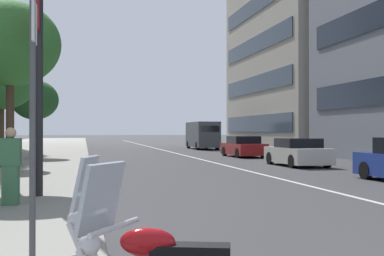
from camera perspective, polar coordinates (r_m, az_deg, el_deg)
name	(u,v)px	position (r m, az deg, el deg)	size (l,w,h in m)	color
lane_centre_stripe	(177,153)	(38.58, -1.68, -2.80)	(110.00, 0.16, 0.01)	silver
car_far_down_avenue	(298,153)	(25.45, 11.51, -2.70)	(4.18, 1.96, 1.33)	beige
car_approaching_light	(243,147)	(33.75, 5.66, -2.10)	(4.27, 2.01, 1.34)	maroon
delivery_van_ahead	(202,135)	(47.61, 1.14, -0.73)	(6.13, 2.12, 2.48)	#4C5156
parking_sign_by_curb	(33,116)	(5.20, -17.06, 1.31)	(0.32, 0.06, 2.84)	#47494C
street_tree_mid_sidewalk	(10,44)	(15.11, -19.33, 8.66)	(2.71, 2.71, 5.07)	#473323
street_tree_by_lamp_post	(2,81)	(23.45, -20.16, 4.84)	(2.85, 2.85, 4.86)	#473323
street_tree_far_plaza	(35,100)	(31.51, -16.87, 2.95)	(2.71, 2.71, 4.49)	#473323
pedestrian_on_plaza	(11,166)	(11.42, -19.27, -3.97)	(0.30, 0.42, 1.61)	#3F724C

